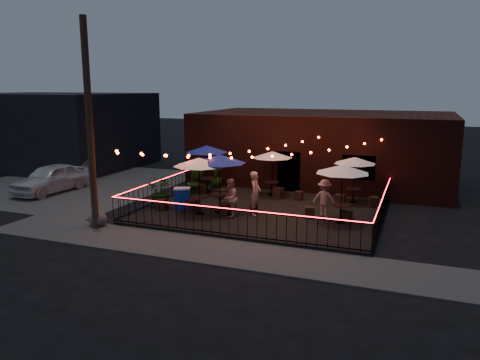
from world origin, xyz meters
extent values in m
plane|color=black|center=(0.00, 0.00, 0.00)|extent=(110.00, 110.00, 0.00)
cube|color=black|center=(0.00, 2.00, 0.07)|extent=(10.00, 8.00, 0.15)
cube|color=#3E3B39|center=(0.00, -3.25, 0.03)|extent=(18.00, 2.50, 0.05)
cube|color=#3E3B39|center=(-12.00, 4.00, 0.01)|extent=(11.00, 12.00, 0.02)
cube|color=#33120D|center=(1.00, 10.00, 2.00)|extent=(14.00, 8.00, 4.00)
cube|color=black|center=(0.00, 6.12, 1.10)|extent=(1.20, 0.24, 2.20)
cube|color=black|center=(3.50, 6.12, 1.60)|extent=(1.60, 0.24, 1.20)
cube|color=black|center=(-18.00, 9.00, 2.50)|extent=(12.00, 9.00, 5.00)
cylinder|color=#3A2117|center=(-5.40, -2.60, 4.00)|extent=(0.26, 0.26, 8.00)
cube|color=black|center=(0.00, -2.00, 0.23)|extent=(10.00, 0.04, 0.04)
cube|color=black|center=(0.00, -2.00, 1.15)|extent=(10.00, 0.04, 0.04)
cube|color=red|center=(0.00, -2.00, 1.18)|extent=(10.00, 0.03, 0.02)
cube|color=black|center=(-5.00, 2.00, 0.23)|extent=(0.04, 8.00, 0.04)
cube|color=black|center=(-5.00, 2.00, 1.15)|extent=(0.04, 8.00, 0.04)
cube|color=red|center=(-5.00, 2.00, 1.18)|extent=(0.03, 8.00, 0.02)
cube|color=black|center=(5.00, 2.00, 0.23)|extent=(0.04, 8.00, 0.04)
cube|color=black|center=(5.00, 2.00, 1.15)|extent=(0.04, 8.00, 0.04)
cube|color=red|center=(5.00, 2.00, 1.18)|extent=(0.03, 8.00, 0.02)
cylinder|color=black|center=(-2.33, 0.38, 0.16)|extent=(0.44, 0.44, 0.03)
cylinder|color=black|center=(-2.33, 0.38, 0.52)|extent=(0.06, 0.06, 0.72)
cylinder|color=black|center=(-2.33, 0.38, 0.89)|extent=(0.80, 0.80, 0.04)
cylinder|color=black|center=(-2.33, 0.38, 1.34)|extent=(0.04, 0.04, 2.39)
cone|color=white|center=(-2.33, 0.38, 2.39)|extent=(2.62, 2.62, 0.35)
cylinder|color=black|center=(-3.80, 4.25, 0.16)|extent=(0.44, 0.44, 0.03)
cylinder|color=black|center=(-3.80, 4.25, 0.52)|extent=(0.06, 0.06, 0.72)
cylinder|color=black|center=(-3.80, 4.25, 0.89)|extent=(0.79, 0.79, 0.04)
cylinder|color=black|center=(-3.80, 4.25, 1.34)|extent=(0.04, 0.04, 2.38)
cone|color=navy|center=(-3.80, 4.25, 2.39)|extent=(2.82, 2.82, 0.35)
cylinder|color=black|center=(-1.66, 0.97, 0.17)|extent=(0.45, 0.45, 0.03)
cylinder|color=black|center=(-1.66, 0.97, 0.53)|extent=(0.06, 0.06, 0.74)
cylinder|color=black|center=(-1.66, 0.97, 0.91)|extent=(0.82, 0.82, 0.04)
cylinder|color=black|center=(-1.66, 0.97, 1.39)|extent=(0.05, 0.05, 2.47)
cone|color=navy|center=(-1.66, 0.97, 2.47)|extent=(2.82, 2.82, 0.36)
cylinder|color=black|center=(-0.51, 4.80, 0.16)|extent=(0.40, 0.40, 0.03)
cylinder|color=black|center=(-0.51, 4.80, 0.49)|extent=(0.05, 0.05, 0.65)
cylinder|color=black|center=(-0.51, 4.80, 0.82)|extent=(0.73, 0.73, 0.04)
cylinder|color=black|center=(-0.51, 4.80, 1.24)|extent=(0.04, 0.04, 2.18)
cone|color=white|center=(-0.51, 4.80, 2.19)|extent=(2.53, 2.53, 0.32)
cylinder|color=black|center=(3.47, 1.20, 0.16)|extent=(0.42, 0.42, 0.03)
cylinder|color=black|center=(3.47, 1.20, 0.51)|extent=(0.06, 0.06, 0.69)
cylinder|color=black|center=(3.47, 1.20, 0.86)|extent=(0.77, 0.77, 0.04)
cylinder|color=black|center=(3.47, 1.20, 1.31)|extent=(0.04, 0.04, 2.32)
cone|color=white|center=(3.47, 1.20, 2.32)|extent=(2.61, 2.61, 0.34)
cylinder|color=black|center=(3.47, 4.80, 0.16)|extent=(0.39, 0.39, 0.03)
cylinder|color=black|center=(3.47, 4.80, 0.48)|extent=(0.05, 0.05, 0.63)
cylinder|color=black|center=(3.47, 4.80, 0.80)|extent=(0.70, 0.70, 0.04)
cylinder|color=black|center=(3.47, 4.80, 1.21)|extent=(0.04, 0.04, 2.11)
cone|color=white|center=(3.47, 4.80, 2.13)|extent=(2.50, 2.50, 0.31)
cube|color=black|center=(-4.16, 0.34, 0.40)|extent=(0.46, 0.46, 0.49)
cube|color=black|center=(-2.86, 0.71, 0.39)|extent=(0.40, 0.40, 0.48)
cube|color=black|center=(-3.98, 3.83, 0.38)|extent=(0.45, 0.45, 0.47)
cube|color=black|center=(-2.54, 3.25, 0.37)|extent=(0.46, 0.46, 0.44)
cube|color=black|center=(-1.19, 0.64, 0.39)|extent=(0.53, 0.53, 0.49)
cube|color=black|center=(-0.17, 1.18, 0.35)|extent=(0.44, 0.44, 0.41)
cube|color=black|center=(-0.04, 4.36, 0.40)|extent=(0.51, 0.51, 0.49)
cube|color=black|center=(0.99, 4.32, 0.36)|extent=(0.35, 0.35, 0.41)
cube|color=black|center=(2.17, 1.47, 0.38)|extent=(0.47, 0.47, 0.46)
cube|color=black|center=(3.67, 1.36, 0.38)|extent=(0.47, 0.47, 0.46)
cube|color=black|center=(3.00, 3.98, 0.40)|extent=(0.44, 0.44, 0.50)
cube|color=black|center=(4.46, 4.28, 0.38)|extent=(0.51, 0.51, 0.46)
imported|color=tan|center=(-0.09, 1.09, 1.07)|extent=(0.48, 0.70, 1.85)
imported|color=tan|center=(-0.94, 0.40, 0.96)|extent=(0.68, 0.84, 1.61)
imported|color=tan|center=(2.70, 1.78, 0.94)|extent=(1.09, 0.72, 1.58)
imported|color=#1A3C12|center=(-4.42, 0.82, 0.85)|extent=(1.38, 1.23, 1.41)
imported|color=#183D10|center=(-3.93, 3.15, 0.92)|extent=(0.99, 0.88, 1.53)
imported|color=#153711|center=(-3.88, 5.52, 0.76)|extent=(0.81, 0.81, 1.22)
cube|color=#0E30BA|center=(-3.42, 0.86, 0.59)|extent=(0.80, 0.70, 0.89)
cube|color=silver|center=(-3.42, 0.86, 1.06)|extent=(0.86, 0.76, 0.06)
ellipsoid|color=#4A4A45|center=(-5.48, -2.38, 0.33)|extent=(0.85, 0.72, 0.65)
imported|color=white|center=(-11.71, 1.83, 0.75)|extent=(1.98, 4.47, 1.49)
imported|color=#9A9AA1|center=(-12.72, 5.40, 0.68)|extent=(1.88, 4.25, 1.36)
camera|label=1|loc=(6.24, -16.95, 5.48)|focal=35.00mm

